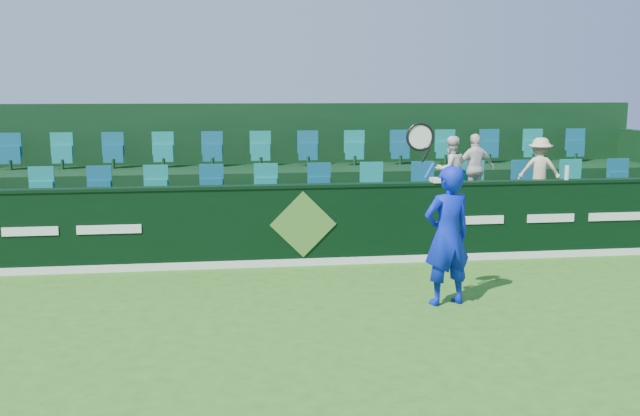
{
  "coord_description": "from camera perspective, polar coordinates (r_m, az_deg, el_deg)",
  "views": [
    {
      "loc": [
        -1.28,
        -7.55,
        2.88
      ],
      "look_at": [
        0.13,
        2.8,
        1.15
      ],
      "focal_mm": 40.0,
      "sensor_mm": 36.0,
      "label": 1
    }
  ],
  "objects": [
    {
      "name": "seat_row_front",
      "position": [
        13.23,
        -2.15,
        1.67
      ],
      "size": [
        13.5,
        0.5,
        0.6
      ],
      "primitive_type": "cube",
      "color": "#15817A",
      "rests_on": "stand_tier_front"
    },
    {
      "name": "ground",
      "position": [
        8.18,
        1.78,
        -11.22
      ],
      "size": [
        60.0,
        60.0,
        0.0
      ],
      "primitive_type": "plane",
      "color": "#2F6D1A",
      "rests_on": "ground"
    },
    {
      "name": "tennis_player",
      "position": [
        9.73,
        10.12,
        -2.12
      ],
      "size": [
        1.08,
        0.6,
        2.54
      ],
      "color": "#0B20C5",
      "rests_on": "ground"
    },
    {
      "name": "sponsor_hoarding",
      "position": [
        11.82,
        -1.4,
        -1.35
      ],
      "size": [
        16.0,
        0.25,
        1.35
      ],
      "color": "black",
      "rests_on": "ground"
    },
    {
      "name": "drinks_bottle",
      "position": [
        13.04,
        19.15,
        2.69
      ],
      "size": [
        0.08,
        0.08,
        0.25
      ],
      "primitive_type": "cylinder",
      "color": "silver",
      "rests_on": "sponsor_hoarding"
    },
    {
      "name": "stand_rear",
      "position": [
        15.14,
        -2.88,
        3.09
      ],
      "size": [
        16.0,
        4.1,
        2.6
      ],
      "color": "black",
      "rests_on": "ground"
    },
    {
      "name": "towel",
      "position": [
        12.22,
        9.93,
        2.23
      ],
      "size": [
        0.45,
        0.29,
        0.07
      ],
      "primitive_type": "cube",
      "color": "white",
      "rests_on": "sponsor_hoarding"
    },
    {
      "name": "spectator_right",
      "position": [
        14.06,
        17.17,
        2.95
      ],
      "size": [
        0.89,
        0.7,
        1.2
      ],
      "primitive_type": "imported",
      "rotation": [
        0.0,
        0.0,
        2.77
      ],
      "color": "beige",
      "rests_on": "stand_tier_front"
    },
    {
      "name": "seat_row_back",
      "position": [
        14.96,
        -2.84,
        4.49
      ],
      "size": [
        13.5,
        0.5,
        0.6
      ],
      "primitive_type": "cube",
      "color": "#15817A",
      "rests_on": "stand_tier_back"
    },
    {
      "name": "stand_tier_front",
      "position": [
        12.95,
        -1.95,
        -1.64
      ],
      "size": [
        16.0,
        2.0,
        0.8
      ],
      "primitive_type": "cube",
      "color": "black",
      "rests_on": "ground"
    },
    {
      "name": "stand_tier_back",
      "position": [
        14.77,
        -2.71,
        0.71
      ],
      "size": [
        16.0,
        1.8,
        1.3
      ],
      "primitive_type": "cube",
      "color": "black",
      "rests_on": "ground"
    },
    {
      "name": "spectator_left",
      "position": [
        13.42,
        10.41,
        3.02
      ],
      "size": [
        0.69,
        0.59,
        1.25
      ],
      "primitive_type": "imported",
      "rotation": [
        0.0,
        0.0,
        3.35
      ],
      "color": "white",
      "rests_on": "stand_tier_front"
    },
    {
      "name": "spectator_middle",
      "position": [
        13.57,
        12.32,
        3.11
      ],
      "size": [
        0.79,
        0.4,
        1.29
      ],
      "primitive_type": "imported",
      "rotation": [
        0.0,
        0.0,
        3.26
      ],
      "color": "white",
      "rests_on": "stand_tier_front"
    }
  ]
}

